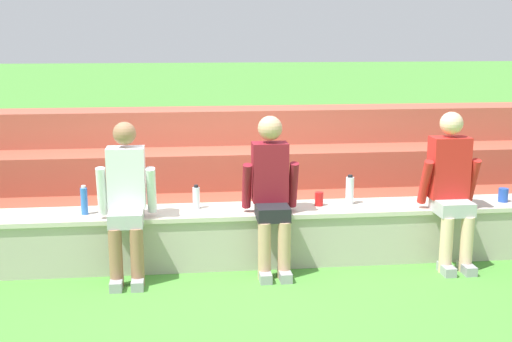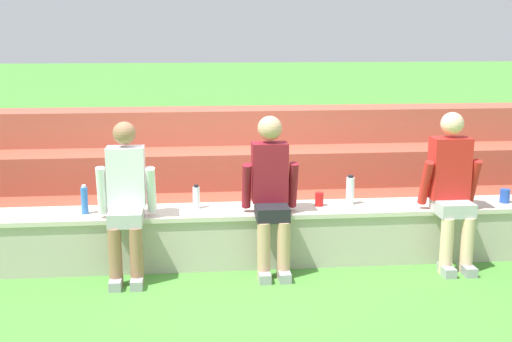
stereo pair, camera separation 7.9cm
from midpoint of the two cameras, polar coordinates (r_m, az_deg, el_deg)
ground_plane at (r=5.78m, az=-0.77°, el=-8.76°), size 80.00×80.00×0.00m
stone_seating_wall at (r=5.92m, az=-0.97°, el=-5.53°), size 8.16×0.51×0.50m
brick_bleachers at (r=7.40m, az=-2.01°, el=-0.41°), size 10.94×1.78×1.18m
person_left_of_center at (r=5.54m, az=-10.94°, el=-2.35°), size 0.49×0.55×1.33m
person_center at (r=5.60m, az=1.72°, el=-1.72°), size 0.49×0.56×1.36m
person_right_of_center at (r=5.97m, az=17.15°, el=-1.32°), size 0.52×0.51×1.38m
water_bottle_near_left at (r=5.86m, az=-4.87°, el=-2.32°), size 0.06×0.06×0.22m
water_bottle_mid_left at (r=5.85m, az=-14.44°, el=-2.49°), size 0.06×0.06×0.26m
water_bottle_center_gap at (r=6.04m, az=8.63°, el=-1.71°), size 0.08×0.08×0.28m
plastic_cup_middle at (r=6.49m, az=21.31°, el=-2.05°), size 0.09×0.09×0.13m
plastic_cup_right_end at (r=5.96m, az=5.95°, el=-2.48°), size 0.08×0.08×0.13m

